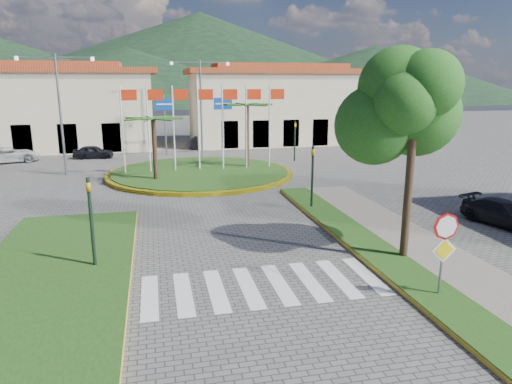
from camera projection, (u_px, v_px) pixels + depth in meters
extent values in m
plane|color=#5A5755|center=(301.00, 360.00, 10.49)|extent=(160.00, 160.00, 0.00)
cube|color=gray|center=(471.00, 293.00, 13.66)|extent=(4.00, 28.00, 0.15)
cube|color=#1F4212|center=(435.00, 296.00, 13.40)|extent=(1.60, 28.00, 0.18)
cube|color=#1F4212|center=(52.00, 276.00, 14.77)|extent=(5.00, 14.00, 0.18)
cube|color=silver|center=(261.00, 286.00, 14.29)|extent=(8.00, 3.00, 0.01)
cylinder|color=yellow|center=(201.00, 173.00, 31.33)|extent=(12.70, 12.70, 0.24)
cylinder|color=#1F4212|center=(201.00, 173.00, 31.32)|extent=(12.00, 12.00, 0.30)
cylinder|color=black|center=(155.00, 151.00, 28.34)|extent=(0.28, 0.28, 4.05)
cylinder|color=black|center=(247.00, 138.00, 32.50)|extent=(0.28, 0.28, 4.68)
cylinder|color=silver|center=(123.00, 132.00, 30.05)|extent=(0.10, 0.10, 6.00)
cube|color=red|center=(129.00, 95.00, 29.61)|extent=(1.00, 0.03, 0.70)
cylinder|color=silver|center=(149.00, 132.00, 30.41)|extent=(0.10, 0.10, 6.00)
cube|color=red|center=(155.00, 95.00, 29.96)|extent=(1.00, 0.03, 0.70)
cylinder|color=silver|center=(174.00, 131.00, 30.77)|extent=(0.10, 0.10, 6.00)
cube|color=red|center=(181.00, 95.00, 30.32)|extent=(1.00, 0.03, 0.70)
cylinder|color=silver|center=(199.00, 130.00, 31.12)|extent=(0.10, 0.10, 6.00)
cube|color=red|center=(206.00, 95.00, 30.68)|extent=(1.00, 0.03, 0.70)
cylinder|color=silver|center=(223.00, 130.00, 31.48)|extent=(0.10, 0.10, 6.00)
cube|color=red|center=(230.00, 94.00, 31.03)|extent=(1.00, 0.03, 0.70)
cylinder|color=silver|center=(246.00, 129.00, 31.84)|extent=(0.10, 0.10, 6.00)
cube|color=red|center=(254.00, 94.00, 31.39)|extent=(1.00, 0.03, 0.70)
cylinder|color=silver|center=(269.00, 129.00, 32.19)|extent=(0.10, 0.10, 6.00)
cube|color=red|center=(277.00, 94.00, 31.75)|extent=(1.00, 0.03, 0.70)
cylinder|color=slate|center=(442.00, 259.00, 13.15)|extent=(0.07, 0.07, 2.50)
cylinder|color=red|center=(446.00, 227.00, 12.86)|extent=(0.80, 0.03, 0.80)
cube|color=yellow|center=(444.00, 250.00, 13.02)|extent=(0.78, 0.03, 0.78)
cylinder|color=black|center=(408.00, 200.00, 15.90)|extent=(0.28, 0.28, 4.40)
ellipsoid|color=#185215|center=(415.00, 113.00, 15.19)|extent=(3.60, 3.60, 3.20)
cylinder|color=black|center=(92.00, 225.00, 15.17)|extent=(0.12, 0.12, 3.20)
imported|color=#C38A12|center=(89.00, 196.00, 14.93)|extent=(0.15, 0.18, 0.90)
cylinder|color=black|center=(312.00, 178.00, 22.46)|extent=(0.12, 0.12, 3.20)
imported|color=#C38A12|center=(313.00, 158.00, 22.23)|extent=(0.15, 0.18, 0.90)
cylinder|color=black|center=(295.00, 141.00, 36.48)|extent=(0.12, 0.12, 3.20)
imported|color=#C38A12|center=(295.00, 129.00, 36.25)|extent=(0.18, 0.15, 0.90)
cylinder|color=slate|center=(165.00, 126.00, 38.85)|extent=(0.12, 0.12, 5.20)
cube|color=#0E42A2|center=(164.00, 104.00, 38.37)|extent=(1.60, 0.05, 1.00)
cylinder|color=slate|center=(223.00, 124.00, 39.92)|extent=(0.12, 0.12, 5.20)
cube|color=#0E42A2|center=(223.00, 104.00, 39.44)|extent=(1.60, 0.05, 1.00)
cylinder|color=slate|center=(201.00, 109.00, 38.21)|extent=(0.16, 0.16, 8.00)
cube|color=slate|center=(185.00, 62.00, 37.06)|extent=(2.40, 0.08, 0.08)
cube|color=slate|center=(214.00, 62.00, 37.58)|extent=(2.40, 0.08, 0.08)
cylinder|color=slate|center=(61.00, 116.00, 30.38)|extent=(0.16, 0.16, 8.00)
cube|color=slate|center=(35.00, 57.00, 29.23)|extent=(2.40, 0.08, 0.08)
cube|color=slate|center=(74.00, 57.00, 29.75)|extent=(2.40, 0.08, 0.08)
cube|color=beige|center=(32.00, 112.00, 42.70)|extent=(22.00, 9.00, 7.00)
cube|color=maroon|center=(27.00, 71.00, 41.82)|extent=(23.32, 9.54, 0.50)
cube|color=maroon|center=(27.00, 65.00, 41.71)|extent=(16.50, 4.95, 0.60)
cube|color=beige|center=(279.00, 109.00, 47.84)|extent=(18.00, 9.00, 7.00)
cube|color=maroon|center=(279.00, 72.00, 46.96)|extent=(19.08, 9.54, 0.50)
cube|color=maroon|center=(279.00, 67.00, 46.84)|extent=(13.50, 4.95, 0.60)
cone|color=black|center=(201.00, 57.00, 161.89)|extent=(180.00, 180.00, 30.00)
cone|color=black|center=(375.00, 73.00, 151.37)|extent=(120.00, 120.00, 18.00)
cone|color=black|center=(125.00, 76.00, 129.73)|extent=(110.00, 110.00, 16.00)
imported|color=silver|center=(9.00, 155.00, 36.04)|extent=(4.97, 3.56, 1.26)
imported|color=black|center=(93.00, 152.00, 38.12)|extent=(3.31, 1.55, 1.10)
imported|color=black|center=(208.00, 142.00, 43.50)|extent=(4.02, 1.74, 1.28)
imported|color=black|center=(504.00, 213.00, 20.22)|extent=(2.55, 4.13, 1.12)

